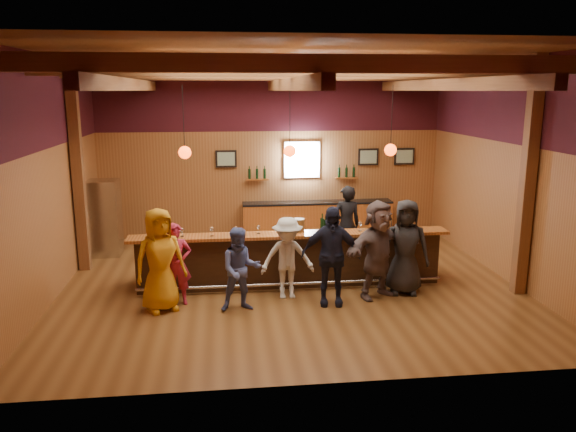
{
  "coord_description": "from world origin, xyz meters",
  "views": [
    {
      "loc": [
        -1.3,
        -10.75,
        3.85
      ],
      "look_at": [
        0.0,
        0.3,
        1.35
      ],
      "focal_mm": 35.0,
      "sensor_mm": 36.0,
      "label": 1
    }
  ],
  "objects_px": {
    "customer_brown": "(378,249)",
    "customer_dark": "(405,247)",
    "bartender": "(346,225)",
    "ice_bucket": "(299,225)",
    "customer_orange": "(160,260)",
    "customer_navy": "(331,256)",
    "stainless_fridge": "(105,218)",
    "bottle_a": "(326,225)",
    "bar_counter": "(290,257)",
    "customer_redvest": "(176,264)",
    "customer_denim": "(241,269)",
    "back_bar_cabinet": "(317,219)",
    "customer_white": "(287,258)"
  },
  "relations": [
    {
      "from": "bar_counter",
      "to": "customer_white",
      "type": "xyz_separation_m",
      "value": [
        -0.15,
        -0.89,
        0.26
      ]
    },
    {
      "from": "bottle_a",
      "to": "customer_brown",
      "type": "bearing_deg",
      "value": -44.17
    },
    {
      "from": "customer_navy",
      "to": "bottle_a",
      "type": "height_order",
      "value": "customer_navy"
    },
    {
      "from": "bar_counter",
      "to": "bottle_a",
      "type": "distance_m",
      "value": 1.02
    },
    {
      "from": "customer_orange",
      "to": "bar_counter",
      "type": "bearing_deg",
      "value": 1.61
    },
    {
      "from": "bartender",
      "to": "ice_bucket",
      "type": "relative_size",
      "value": 6.88
    },
    {
      "from": "stainless_fridge",
      "to": "ice_bucket",
      "type": "xyz_separation_m",
      "value": [
        4.27,
        -2.67,
        0.34
      ]
    },
    {
      "from": "back_bar_cabinet",
      "to": "bottle_a",
      "type": "distance_m",
      "value": 3.9
    },
    {
      "from": "back_bar_cabinet",
      "to": "customer_white",
      "type": "bearing_deg",
      "value": -106.65
    },
    {
      "from": "bartender",
      "to": "customer_redvest",
      "type": "bearing_deg",
      "value": 26.26
    },
    {
      "from": "customer_redvest",
      "to": "ice_bucket",
      "type": "relative_size",
      "value": 5.84
    },
    {
      "from": "customer_redvest",
      "to": "customer_brown",
      "type": "distance_m",
      "value": 3.74
    },
    {
      "from": "bar_counter",
      "to": "customer_dark",
      "type": "relative_size",
      "value": 3.43
    },
    {
      "from": "customer_brown",
      "to": "customer_dark",
      "type": "xyz_separation_m",
      "value": [
        0.58,
        0.15,
        -0.02
      ]
    },
    {
      "from": "bar_counter",
      "to": "customer_white",
      "type": "bearing_deg",
      "value": -99.65
    },
    {
      "from": "stainless_fridge",
      "to": "customer_brown",
      "type": "height_order",
      "value": "customer_brown"
    },
    {
      "from": "bartender",
      "to": "customer_dark",
      "type": "bearing_deg",
      "value": 105.39
    },
    {
      "from": "bar_counter",
      "to": "stainless_fridge",
      "type": "distance_m",
      "value": 4.81
    },
    {
      "from": "customer_denim",
      "to": "bar_counter",
      "type": "bearing_deg",
      "value": 47.97
    },
    {
      "from": "bar_counter",
      "to": "customer_redvest",
      "type": "distance_m",
      "value": 2.42
    },
    {
      "from": "customer_navy",
      "to": "customer_dark",
      "type": "distance_m",
      "value": 1.58
    },
    {
      "from": "customer_orange",
      "to": "ice_bucket",
      "type": "height_order",
      "value": "customer_orange"
    },
    {
      "from": "customer_brown",
      "to": "ice_bucket",
      "type": "distance_m",
      "value": 1.65
    },
    {
      "from": "stainless_fridge",
      "to": "customer_white",
      "type": "height_order",
      "value": "stainless_fridge"
    },
    {
      "from": "stainless_fridge",
      "to": "customer_dark",
      "type": "relative_size",
      "value": 0.98
    },
    {
      "from": "customer_dark",
      "to": "customer_white",
      "type": "bearing_deg",
      "value": -168.99
    },
    {
      "from": "customer_dark",
      "to": "ice_bucket",
      "type": "height_order",
      "value": "customer_dark"
    },
    {
      "from": "customer_orange",
      "to": "customer_dark",
      "type": "height_order",
      "value": "customer_orange"
    },
    {
      "from": "customer_brown",
      "to": "bottle_a",
      "type": "xyz_separation_m",
      "value": [
        -0.85,
        0.83,
        0.3
      ]
    },
    {
      "from": "customer_redvest",
      "to": "customer_dark",
      "type": "distance_m",
      "value": 4.32
    },
    {
      "from": "customer_redvest",
      "to": "bottle_a",
      "type": "relative_size",
      "value": 4.79
    },
    {
      "from": "bar_counter",
      "to": "stainless_fridge",
      "type": "xyz_separation_m",
      "value": [
        -4.12,
        2.45,
        0.38
      ]
    },
    {
      "from": "customer_orange",
      "to": "customer_navy",
      "type": "xyz_separation_m",
      "value": [
        3.04,
        -0.07,
        -0.01
      ]
    },
    {
      "from": "customer_white",
      "to": "ice_bucket",
      "type": "relative_size",
      "value": 5.99
    },
    {
      "from": "customer_navy",
      "to": "bartender",
      "type": "xyz_separation_m",
      "value": [
        0.83,
        2.42,
        -0.02
      ]
    },
    {
      "from": "customer_redvest",
      "to": "customer_dark",
      "type": "bearing_deg",
      "value": -7.91
    },
    {
      "from": "back_bar_cabinet",
      "to": "customer_navy",
      "type": "relative_size",
      "value": 2.18
    },
    {
      "from": "customer_redvest",
      "to": "customer_brown",
      "type": "xyz_separation_m",
      "value": [
        3.74,
        -0.06,
        0.18
      ]
    },
    {
      "from": "stainless_fridge",
      "to": "customer_brown",
      "type": "xyz_separation_m",
      "value": [
        5.66,
        -3.5,
        0.03
      ]
    },
    {
      "from": "stainless_fridge",
      "to": "customer_redvest",
      "type": "relative_size",
      "value": 1.18
    },
    {
      "from": "customer_navy",
      "to": "ice_bucket",
      "type": "height_order",
      "value": "customer_navy"
    },
    {
      "from": "customer_orange",
      "to": "customer_brown",
      "type": "height_order",
      "value": "customer_brown"
    },
    {
      "from": "customer_denim",
      "to": "customer_brown",
      "type": "bearing_deg",
      "value": 2.48
    },
    {
      "from": "stainless_fridge",
      "to": "bottle_a",
      "type": "bearing_deg",
      "value": -29.03
    },
    {
      "from": "customer_navy",
      "to": "ice_bucket",
      "type": "relative_size",
      "value": 7.07
    },
    {
      "from": "customer_redvest",
      "to": "bottle_a",
      "type": "xyz_separation_m",
      "value": [
        2.89,
        0.76,
        0.47
      ]
    },
    {
      "from": "bartender",
      "to": "customer_white",
      "type": "bearing_deg",
      "value": 48.1
    },
    {
      "from": "customer_redvest",
      "to": "bottle_a",
      "type": "bearing_deg",
      "value": 5.78
    },
    {
      "from": "customer_denim",
      "to": "ice_bucket",
      "type": "height_order",
      "value": "customer_denim"
    },
    {
      "from": "customer_denim",
      "to": "customer_navy",
      "type": "relative_size",
      "value": 0.82
    }
  ]
}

